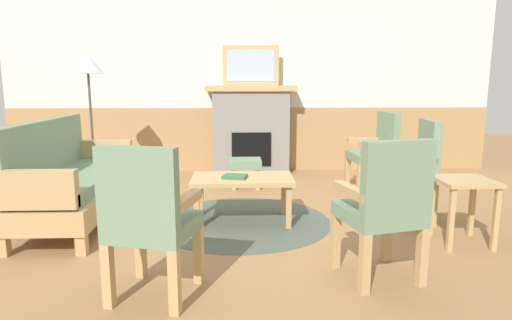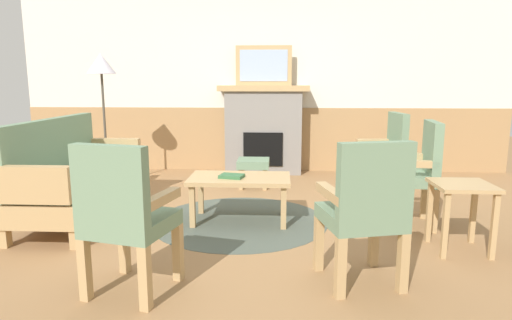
% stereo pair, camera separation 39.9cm
% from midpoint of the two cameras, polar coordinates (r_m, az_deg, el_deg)
% --- Properties ---
extents(ground_plane, '(14.00, 14.00, 0.00)m').
position_cam_midpoint_polar(ground_plane, '(4.22, 2.47, -8.24)').
color(ground_plane, '#997047').
extents(wall_back, '(7.20, 0.14, 2.70)m').
position_cam_midpoint_polar(wall_back, '(6.60, 2.85, 10.00)').
color(wall_back, silver).
rests_on(wall_back, ground_plane).
extents(fireplace, '(1.30, 0.44, 1.28)m').
position_cam_midpoint_polar(fireplace, '(6.39, 2.78, 4.08)').
color(fireplace, gray).
rests_on(fireplace, ground_plane).
extents(framed_picture, '(0.80, 0.04, 0.56)m').
position_cam_midpoint_polar(framed_picture, '(6.36, 2.85, 12.24)').
color(framed_picture, tan).
rests_on(framed_picture, fireplace).
extents(couch, '(0.70, 1.80, 0.98)m').
position_cam_midpoint_polar(couch, '(4.58, -19.95, -2.22)').
color(couch, tan).
rests_on(couch, ground_plane).
extents(coffee_table, '(0.96, 0.56, 0.44)m').
position_cam_midpoint_polar(coffee_table, '(4.17, 0.60, -2.95)').
color(coffee_table, tan).
rests_on(coffee_table, ground_plane).
extents(round_rug, '(1.70, 1.70, 0.01)m').
position_cam_midpoint_polar(round_rug, '(4.27, 0.59, -7.95)').
color(round_rug, '#4C564C').
rests_on(round_rug, ground_plane).
extents(book_on_table, '(0.25, 0.20, 0.03)m').
position_cam_midpoint_polar(book_on_table, '(4.11, -0.43, -2.14)').
color(book_on_table, '#33663D').
rests_on(book_on_table, coffee_table).
extents(footstool, '(0.40, 0.40, 0.36)m').
position_cam_midpoint_polar(footstool, '(5.55, 1.72, -0.69)').
color(footstool, tan).
rests_on(footstool, ground_plane).
extents(armchair_near_fireplace, '(0.53, 0.53, 0.98)m').
position_cam_midpoint_polar(armchair_near_fireplace, '(4.38, 22.69, -1.06)').
color(armchair_near_fireplace, tan).
rests_on(armchair_near_fireplace, ground_plane).
extents(armchair_by_window_left, '(0.53, 0.53, 0.98)m').
position_cam_midpoint_polar(armchair_by_window_left, '(5.37, 18.69, 1.15)').
color(armchair_by_window_left, tan).
rests_on(armchair_by_window_left, ground_plane).
extents(armchair_front_left, '(0.58, 0.58, 0.98)m').
position_cam_midpoint_polar(armchair_front_left, '(2.76, -12.89, -6.81)').
color(armchair_front_left, tan).
rests_on(armchair_front_left, ground_plane).
extents(armchair_front_center, '(0.58, 0.58, 0.98)m').
position_cam_midpoint_polar(armchair_front_center, '(2.96, 17.90, -5.92)').
color(armchair_front_center, tan).
rests_on(armchair_front_center, ground_plane).
extents(side_table, '(0.44, 0.44, 0.55)m').
position_cam_midpoint_polar(side_table, '(3.89, 28.03, -4.41)').
color(side_table, tan).
rests_on(side_table, ground_plane).
extents(floor_lamp_by_couch, '(0.36, 0.36, 1.68)m').
position_cam_midpoint_polar(floor_lamp_by_couch, '(5.77, -17.69, 10.89)').
color(floor_lamp_by_couch, '#332D28').
rests_on(floor_lamp_by_couch, ground_plane).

